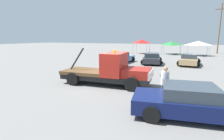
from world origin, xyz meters
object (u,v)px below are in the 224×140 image
Objects in this scene: person_near_truck at (165,82)px; parked_car_charcoal at (152,58)px; parked_car_skyblue at (121,58)px; utility_pole at (220,27)px; canopy_tent_white at (198,43)px; parked_car_tan at (189,60)px; foreground_car at (194,102)px; traffic_cone at (163,73)px; canopy_tent_green at (171,43)px; canopy_tent_red at (141,41)px; tow_truck at (111,71)px.

parked_car_charcoal is (-3.02, 13.13, -0.40)m from person_near_truck.
utility_pole is (13.58, 20.25, 4.58)m from parked_car_skyblue.
canopy_tent_white is (5.78, 13.14, 1.60)m from parked_car_charcoal.
person_near_truck reaches higher than parked_car_tan.
traffic_cone is at bearing 96.88° from foreground_car.
canopy_tent_green reaches higher than person_near_truck.
utility_pole is at bearing 73.90° from traffic_cone.
parked_car_tan is 12.90m from canopy_tent_white.
utility_pole is (8.59, 5.27, 3.12)m from canopy_tent_green.
utility_pole is (5.43, 18.97, 4.58)m from parked_car_tan.
canopy_tent_red is (-8.89, 12.79, 1.83)m from parked_car_tan.
parked_car_charcoal is 8.95× the size of traffic_cone.
canopy_tent_green is at bearing -148.44° from utility_pole.
tow_truck is 1.41× the size of parked_car_tan.
canopy_tent_green is at bearing -11.47° from parked_car_skyblue.
person_near_truck is at bearing -101.67° from utility_pole.
parked_car_tan is at bearing -105.99° from utility_pole.
canopy_tent_white is (2.76, 26.27, 1.20)m from person_near_truck.
foreground_car is 1.16× the size of parked_car_tan.
tow_truck is at bearing -108.97° from utility_pole.
tow_truck is at bearing -164.25° from person_near_truck.
foreground_car and parked_car_tan have the same top height.
foreground_car is at bearing -83.66° from canopy_tent_green.
canopy_tent_white is at bearing 71.75° from tow_truck.
foreground_car is 1.93m from person_near_truck.
person_near_truck is 14.07m from parked_car_skyblue.
utility_pole is at bearing 23.32° from canopy_tent_red.
foreground_car is 27.72m from canopy_tent_white.
parked_car_charcoal is 1.44× the size of canopy_tent_white.
traffic_cone is (6.01, -5.95, -0.40)m from parked_car_skyblue.
tow_truck is 2.19× the size of canopy_tent_red.
person_near_truck is 6.43m from traffic_cone.
canopy_tent_red is at bearing 99.05° from foreground_car.
canopy_tent_red is (-0.75, 14.07, 1.83)m from parked_car_skyblue.
canopy_tent_red is 0.29× the size of utility_pole.
canopy_tent_red is at bearing 179.56° from canopy_tent_white.
canopy_tent_red reaches higher than parked_car_skyblue.
canopy_tent_green is at bearing 136.47° from person_near_truck.
canopy_tent_green is (4.99, 14.97, 1.46)m from parked_car_skyblue.
parked_car_charcoal is at bearing -116.66° from utility_pole.
foreground_car is 9.49× the size of traffic_cone.
canopy_tent_red is 15.84m from utility_pole.
canopy_tent_red reaches higher than foreground_car.
canopy_tent_white is (4.63, -0.98, 0.14)m from canopy_tent_green.
foreground_car is at bearing -35.90° from tow_truck.
tow_truck is 0.64× the size of utility_pole.
parked_car_charcoal is 14.45m from canopy_tent_white.
canopy_tent_white is at bearing -27.55° from parked_car_skyblue.
canopy_tent_white reaches higher than canopy_tent_green.
traffic_cone is at bearing -127.72° from parked_car_skyblue.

